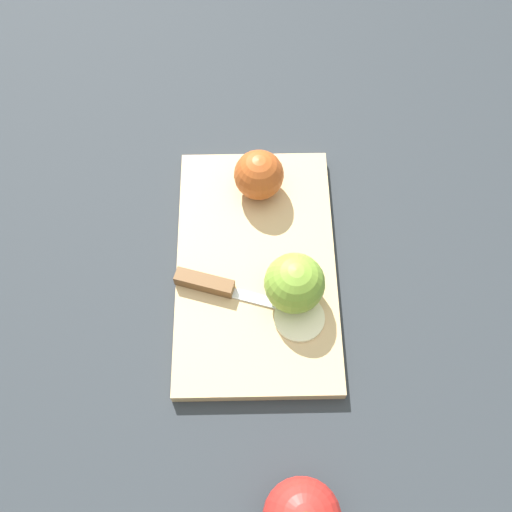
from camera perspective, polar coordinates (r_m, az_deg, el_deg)
The scene contains 6 objects.
ground_plane at distance 0.82m, azimuth 0.00°, elevation -1.24°, with size 4.00×4.00×0.00m, color #282D33.
cutting_board at distance 0.82m, azimuth 0.00°, elevation -0.95°, with size 0.38×0.25×0.02m.
apple_half_left at distance 0.84m, azimuth 0.29°, elevation 7.73°, with size 0.07×0.07×0.07m.
apple_half_right at distance 0.75m, azimuth 3.68°, elevation -2.63°, with size 0.08×0.08×0.08m.
knife at distance 0.79m, azimuth -4.34°, elevation -2.71°, with size 0.07×0.15×0.02m.
apple_slice at distance 0.77m, azimuth 4.15°, elevation -5.89°, with size 0.07×0.07×0.00m.
Camera 1 is at (0.36, -0.04, 0.74)m, focal length 42.00 mm.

